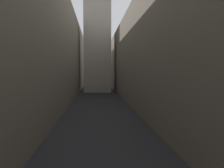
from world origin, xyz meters
TOP-DOWN VIEW (x-y plane):
  - ground_plane at (0.00, 48.00)m, footprint 264.00×264.00m
  - building_block_left at (-12.60, 50.00)m, footprint 14.20×108.00m
  - building_block_right at (11.75, 50.00)m, footprint 12.50×108.00m

SIDE VIEW (x-z plane):
  - ground_plane at x=0.00m, z-range 0.00..0.00m
  - building_block_right at x=11.75m, z-range 0.00..18.26m
  - building_block_left at x=-12.60m, z-range 0.00..20.56m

